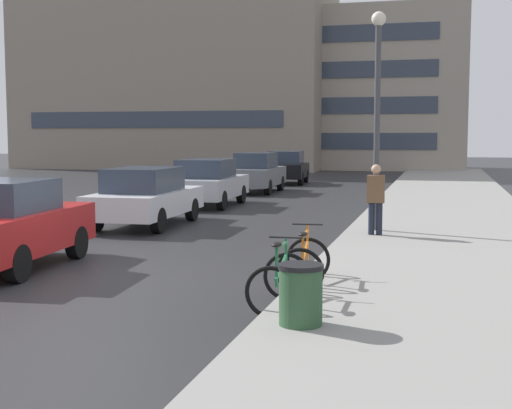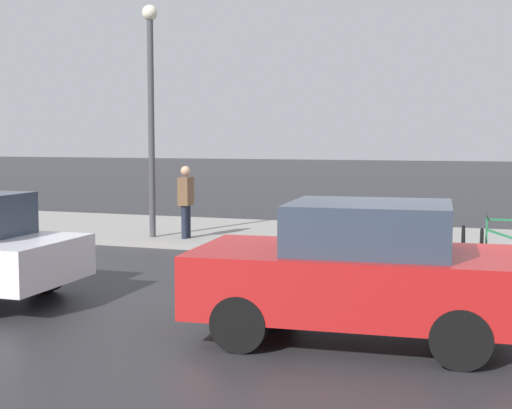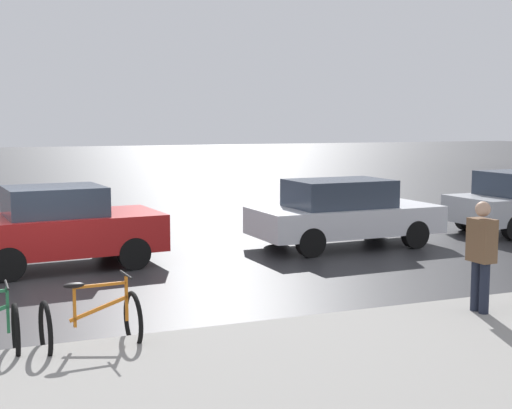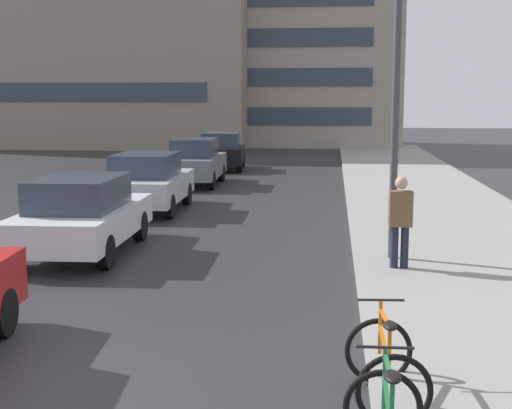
{
  "view_description": "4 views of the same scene",
  "coord_description": "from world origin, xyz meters",
  "views": [
    {
      "loc": [
        5.81,
        -10.81,
        2.43
      ],
      "look_at": [
        2.19,
        3.06,
        1.02
      ],
      "focal_mm": 50.0,
      "sensor_mm": 36.0,
      "label": 1
    },
    {
      "loc": [
        -10.04,
        -1.17,
        2.35
      ],
      "look_at": [
        0.11,
        2.42,
        1.36
      ],
      "focal_mm": 50.0,
      "sensor_mm": 36.0,
      "label": 2
    },
    {
      "loc": [
        12.51,
        -1.19,
        2.9
      ],
      "look_at": [
        1.57,
        3.22,
        1.51
      ],
      "focal_mm": 50.0,
      "sensor_mm": 36.0,
      "label": 3
    },
    {
      "loc": [
        3.18,
        -6.89,
        3.1
      ],
      "look_at": [
        1.91,
        4.84,
        1.34
      ],
      "focal_mm": 50.0,
      "sensor_mm": 36.0,
      "label": 4
    }
  ],
  "objects": [
    {
      "name": "car_silver",
      "position": [
        -1.93,
        12.25,
        0.81
      ],
      "size": [
        2.04,
        4.18,
        1.6
      ],
      "color": "#B2B5BA",
      "rests_on": "ground"
    },
    {
      "name": "car_black",
      "position": [
        -1.68,
        23.89,
        0.82
      ],
      "size": [
        2.18,
        3.84,
        1.62
      ],
      "color": "black",
      "rests_on": "ground"
    },
    {
      "name": "car_white",
      "position": [
        -1.82,
        6.76,
        0.79
      ],
      "size": [
        2.01,
        4.41,
        1.56
      ],
      "color": "silver",
      "rests_on": "ground"
    },
    {
      "name": "ground_plane",
      "position": [
        0.0,
        0.0,
        0.0
      ],
      "size": [
        140.0,
        140.0,
        0.0
      ],
      "primitive_type": "plane",
      "color": "#28282B"
    },
    {
      "name": "bicycle_second",
      "position": [
        3.75,
        0.12,
        0.41
      ],
      "size": [
        0.82,
        1.2,
        0.98
      ],
      "color": "black",
      "rests_on": "ground"
    },
    {
      "name": "sidewalk_kerb",
      "position": [
        6.0,
        10.0,
        0.07
      ],
      "size": [
        4.8,
        60.0,
        0.14
      ],
      "primitive_type": "cube",
      "color": "gray",
      "rests_on": "ground"
    },
    {
      "name": "car_grey",
      "position": [
        -1.74,
        18.26,
        0.84
      ],
      "size": [
        1.82,
        4.15,
        1.68
      ],
      "color": "slate",
      "rests_on": "ground"
    },
    {
      "name": "building_facade_main",
      "position": [
        -3.24,
        41.25,
        5.57
      ],
      "size": [
        21.29,
        7.79,
        11.14
      ],
      "color": "#9E9384",
      "rests_on": "ground"
    },
    {
      "name": "pedestrian",
      "position": [
        4.37,
        5.59,
        0.99
      ],
      "size": [
        0.41,
        0.26,
        1.76
      ],
      "color": "#1E2333",
      "rests_on": "ground"
    },
    {
      "name": "streetlamp",
      "position": [
        4.3,
        6.39,
        3.26
      ],
      "size": [
        0.34,
        0.34,
        5.31
      ],
      "color": "#424247",
      "rests_on": "ground"
    }
  ]
}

